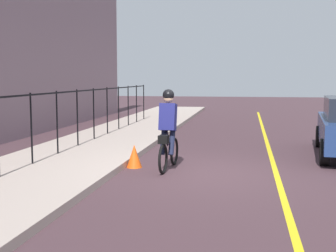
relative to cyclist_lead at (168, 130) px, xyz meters
name	(u,v)px	position (x,y,z in m)	size (l,w,h in m)	color
ground_plane	(202,173)	(-0.17, -0.79, -0.91)	(80.00, 80.00, 0.00)	#442E34
lane_line_centre	(277,175)	(-0.17, -2.39, -0.91)	(36.00, 0.12, 0.01)	yellow
sidewalk	(57,164)	(-0.17, 2.61, -0.84)	(40.00, 3.20, 0.15)	#B09F93
iron_fence	(57,109)	(0.83, 3.01, 0.38)	(19.55, 0.04, 1.60)	black
cyclist_lead	(168,130)	(0.00, 0.00, 0.00)	(1.71, 0.38, 1.83)	black
traffic_cone_near	(134,156)	(0.14, 0.82, -0.64)	(0.36, 0.36, 0.53)	#EA5312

